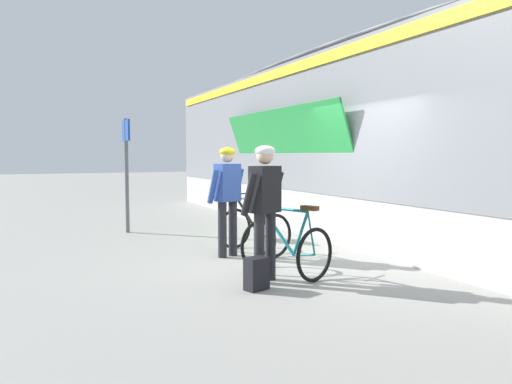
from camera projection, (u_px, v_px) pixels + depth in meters
name	position (u px, v px, depth m)	size (l,w,h in m)	color
ground_plane	(295.00, 261.00, 7.55)	(80.00, 80.00, 0.00)	gray
train_car	(368.00, 140.00, 10.34)	(3.31, 16.41, 3.88)	slate
cyclist_near_in_dark	(265.00, 201.00, 6.29)	(0.66, 0.48, 1.76)	#232328
cyclist_far_in_blue	(227.00, 192.00, 7.83)	(0.66, 0.43, 1.76)	#232328
bicycle_near_teal	(286.00, 246.00, 6.65)	(1.03, 1.25, 0.99)	black
bicycle_far_black	(254.00, 229.00, 8.14)	(0.98, 1.23, 0.99)	black
backpack_on_platform	(257.00, 274.00, 5.94)	(0.28, 0.18, 0.40)	black
platform_sign_post	(126.00, 156.00, 10.23)	(0.08, 0.70, 2.40)	#595B60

